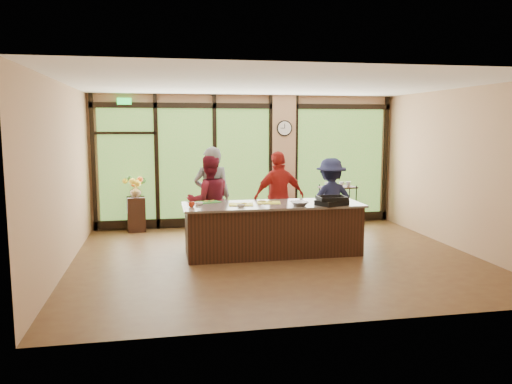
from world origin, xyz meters
name	(u,v)px	position (x,y,z in m)	size (l,w,h in m)	color
floor	(276,258)	(0.00, 0.00, 0.00)	(7.00, 7.00, 0.00)	#4E2F1B
ceiling	(277,84)	(0.00, 0.00, 3.00)	(7.00, 7.00, 0.00)	white
back_wall	(247,161)	(0.00, 3.00, 1.50)	(7.00, 7.00, 0.00)	tan
left_wall	(63,177)	(-3.50, 0.00, 1.50)	(6.00, 6.00, 0.00)	tan
right_wall	(461,170)	(3.50, 0.00, 1.50)	(6.00, 6.00, 0.00)	tan
window_wall	(254,166)	(0.16, 2.95, 1.39)	(6.90, 0.12, 3.00)	tan
island_base	(273,230)	(0.00, 0.30, 0.44)	(3.10, 1.00, 0.88)	black
countertop	(273,205)	(0.00, 0.30, 0.90)	(3.20, 1.10, 0.04)	slate
wall_clock	(284,128)	(0.85, 2.87, 2.25)	(0.36, 0.04, 0.36)	black
cook_left	(212,196)	(-1.00, 1.16, 0.96)	(0.70, 0.46, 1.92)	slate
cook_midleft	(209,201)	(-1.07, 1.07, 0.88)	(0.86, 0.67, 1.76)	maroon
cook_midright	(279,198)	(0.30, 1.07, 0.91)	(1.06, 0.44, 1.82)	#A21E19
cook_right	(331,200)	(1.33, 0.99, 0.84)	(1.08, 0.62, 1.68)	#191B37
roasting_pan	(332,203)	(0.99, -0.06, 0.96)	(0.49, 0.38, 0.09)	black
mixing_bowl	(299,204)	(0.41, -0.01, 0.96)	(0.30, 0.30, 0.07)	silver
cutting_board_left	(208,202)	(-1.12, 0.69, 0.93)	(0.40, 0.30, 0.01)	#3B8F34
cutting_board_center	(241,204)	(-0.58, 0.28, 0.93)	(0.43, 0.32, 0.01)	yellow
cutting_board_right	(269,203)	(-0.05, 0.40, 0.93)	(0.42, 0.31, 0.01)	yellow
prep_bowl_near	(199,204)	(-1.31, 0.42, 0.94)	(0.15, 0.15, 0.05)	white
prep_bowl_mid	(241,205)	(-0.61, 0.08, 0.94)	(0.13, 0.13, 0.04)	white
prep_bowl_far	(262,201)	(-0.15, 0.50, 0.94)	(0.14, 0.14, 0.04)	white
red_ramekin	(192,205)	(-1.46, 0.20, 0.96)	(0.11, 0.11, 0.09)	red
flower_stand	(136,214)	(-2.52, 2.75, 0.38)	(0.38, 0.38, 0.76)	black
flower_vase	(136,191)	(-2.52, 2.75, 0.90)	(0.26, 0.26, 0.27)	#8E784D
bar_cart	(337,201)	(1.88, 2.10, 0.64)	(0.83, 0.54, 1.07)	black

